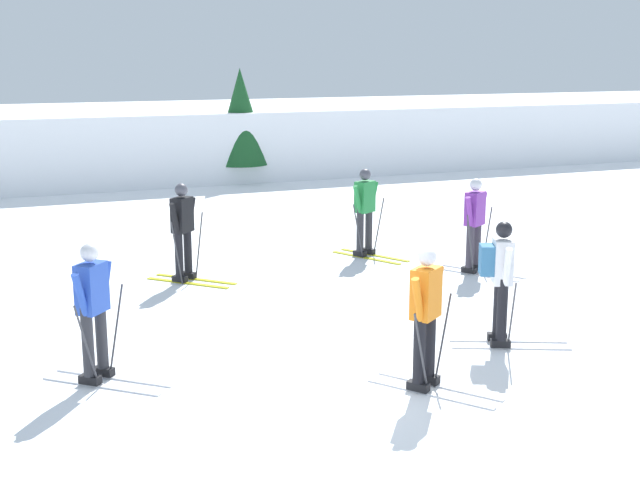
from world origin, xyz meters
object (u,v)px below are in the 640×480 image
at_px(skier_white, 500,277).
at_px(skier_black, 183,229).
at_px(skier_orange, 426,314).
at_px(skier_purple, 475,223).
at_px(skier_blue, 94,309).
at_px(skier_green, 365,210).
at_px(conifer_far_left, 241,117).

bearing_deg(skier_white, skier_black, 123.70).
relative_size(skier_orange, skier_white, 1.00).
distance_m(skier_purple, skier_blue, 7.51).
height_order(skier_purple, skier_green, same).
xyz_separation_m(skier_black, conifer_far_left, (4.21, 10.71, 1.07)).
bearing_deg(skier_orange, conifer_far_left, 80.88).
xyz_separation_m(skier_purple, skier_white, (-1.76, -3.47, 0.04)).
relative_size(skier_blue, conifer_far_left, 0.50).
bearing_deg(skier_purple, skier_black, 164.85).
height_order(skier_orange, skier_white, same).
distance_m(skier_white, skier_blue, 5.26).
distance_m(skier_black, conifer_far_left, 11.56).
distance_m(skier_black, skier_blue, 4.59).
bearing_deg(skier_purple, skier_orange, -127.57).
relative_size(skier_black, skier_orange, 1.00).
distance_m(skier_black, skier_orange, 5.99).
distance_m(skier_orange, skier_blue, 3.93).
relative_size(skier_orange, skier_blue, 1.00).
height_order(skier_purple, skier_orange, same).
xyz_separation_m(skier_white, conifer_far_left, (1.00, 15.53, 1.03)).
bearing_deg(skier_black, skier_purple, -15.15).
relative_size(skier_black, skier_white, 1.00).
bearing_deg(skier_green, skier_orange, -108.55).
xyz_separation_m(skier_purple, conifer_far_left, (-0.77, 12.06, 1.07)).
bearing_deg(skier_black, conifer_far_left, 68.56).
height_order(skier_white, conifer_far_left, conifer_far_left).
bearing_deg(skier_blue, skier_orange, -24.87).
xyz_separation_m(skier_orange, skier_green, (2.12, 6.30, 0.00)).
height_order(skier_orange, conifer_far_left, conifer_far_left).
height_order(skier_black, skier_blue, same).
relative_size(skier_black, skier_purple, 1.00).
distance_m(skier_purple, skier_orange, 5.60).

